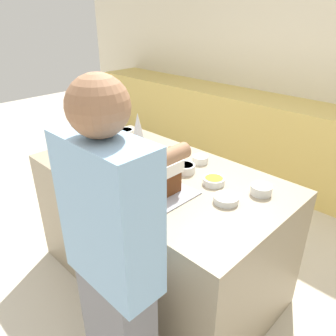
{
  "coord_description": "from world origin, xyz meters",
  "views": [
    {
      "loc": [
        1.39,
        -1.31,
        1.86
      ],
      "look_at": [
        0.1,
        0.0,
        0.95
      ],
      "focal_mm": 35.0,
      "sensor_mm": 36.0,
      "label": 1
    }
  ],
  "objects_px": {
    "person": "(115,267)",
    "candy_bowl_far_right": "(214,181)",
    "baking_tray": "(161,190)",
    "gingerbread_house": "(161,174)",
    "candy_bowl_far_left": "(185,168)",
    "candy_bowl_front_corner": "(151,167)",
    "decorative_tree": "(138,132)",
    "candy_bowl_near_tray_left": "(261,189)",
    "candy_bowl_behind_tray": "(125,132)",
    "candy_bowl_near_tray_right": "(200,159)",
    "candy_bowl_beside_tree": "(226,199)"
  },
  "relations": [
    {
      "from": "decorative_tree",
      "to": "candy_bowl_behind_tray",
      "type": "height_order",
      "value": "decorative_tree"
    },
    {
      "from": "person",
      "to": "candy_bowl_far_right",
      "type": "bearing_deg",
      "value": 98.0
    },
    {
      "from": "decorative_tree",
      "to": "candy_bowl_beside_tree",
      "type": "height_order",
      "value": "decorative_tree"
    },
    {
      "from": "baking_tray",
      "to": "candy_bowl_far_right",
      "type": "xyz_separation_m",
      "value": [
        0.17,
        0.29,
        0.02
      ]
    },
    {
      "from": "decorative_tree",
      "to": "candy_bowl_near_tray_left",
      "type": "relative_size",
      "value": 2.37
    },
    {
      "from": "candy_bowl_near_tray_left",
      "to": "gingerbread_house",
      "type": "bearing_deg",
      "value": -138.84
    },
    {
      "from": "candy_bowl_far_left",
      "to": "candy_bowl_front_corner",
      "type": "height_order",
      "value": "candy_bowl_far_left"
    },
    {
      "from": "candy_bowl_front_corner",
      "to": "person",
      "type": "height_order",
      "value": "person"
    },
    {
      "from": "candy_bowl_far_right",
      "to": "gingerbread_house",
      "type": "bearing_deg",
      "value": -120.61
    },
    {
      "from": "candy_bowl_near_tray_right",
      "to": "gingerbread_house",
      "type": "bearing_deg",
      "value": -79.71
    },
    {
      "from": "decorative_tree",
      "to": "candy_bowl_front_corner",
      "type": "xyz_separation_m",
      "value": [
        0.32,
        -0.17,
        -0.12
      ]
    },
    {
      "from": "candy_bowl_far_right",
      "to": "person",
      "type": "xyz_separation_m",
      "value": [
        0.12,
        -0.84,
        -0.05
      ]
    },
    {
      "from": "candy_bowl_near_tray_right",
      "to": "candy_bowl_far_right",
      "type": "height_order",
      "value": "candy_bowl_near_tray_right"
    },
    {
      "from": "candy_bowl_far_left",
      "to": "person",
      "type": "relative_size",
      "value": 0.08
    },
    {
      "from": "candy_bowl_far_left",
      "to": "person",
      "type": "xyz_separation_m",
      "value": [
        0.35,
        -0.84,
        -0.06
      ]
    },
    {
      "from": "candy_bowl_far_right",
      "to": "baking_tray",
      "type": "bearing_deg",
      "value": -120.65
    },
    {
      "from": "decorative_tree",
      "to": "candy_bowl_far_right",
      "type": "height_order",
      "value": "decorative_tree"
    },
    {
      "from": "candy_bowl_near_tray_left",
      "to": "candy_bowl_beside_tree",
      "type": "distance_m",
      "value": 0.23
    },
    {
      "from": "gingerbread_house",
      "to": "candy_bowl_beside_tree",
      "type": "height_order",
      "value": "gingerbread_house"
    },
    {
      "from": "candy_bowl_behind_tray",
      "to": "candy_bowl_beside_tree",
      "type": "height_order",
      "value": "candy_bowl_behind_tray"
    },
    {
      "from": "candy_bowl_far_left",
      "to": "candy_bowl_front_corner",
      "type": "relative_size",
      "value": 1.19
    },
    {
      "from": "baking_tray",
      "to": "candy_bowl_front_corner",
      "type": "xyz_separation_m",
      "value": [
        -0.24,
        0.14,
        0.02
      ]
    },
    {
      "from": "gingerbread_house",
      "to": "candy_bowl_far_right",
      "type": "relative_size",
      "value": 2.07
    },
    {
      "from": "baking_tray",
      "to": "candy_bowl_far_right",
      "type": "relative_size",
      "value": 2.9
    },
    {
      "from": "candy_bowl_front_corner",
      "to": "candy_bowl_beside_tree",
      "type": "bearing_deg",
      "value": 2.19
    },
    {
      "from": "candy_bowl_near_tray_right",
      "to": "candy_bowl_behind_tray",
      "type": "distance_m",
      "value": 0.81
    },
    {
      "from": "gingerbread_house",
      "to": "candy_bowl_near_tray_left",
      "type": "distance_m",
      "value": 0.58
    },
    {
      "from": "person",
      "to": "gingerbread_house",
      "type": "bearing_deg",
      "value": 117.28
    },
    {
      "from": "gingerbread_house",
      "to": "person",
      "type": "relative_size",
      "value": 0.16
    },
    {
      "from": "candy_bowl_behind_tray",
      "to": "candy_bowl_front_corner",
      "type": "height_order",
      "value": "candy_bowl_behind_tray"
    },
    {
      "from": "candy_bowl_near_tray_left",
      "to": "candy_bowl_front_corner",
      "type": "distance_m",
      "value": 0.71
    },
    {
      "from": "candy_bowl_far_left",
      "to": "candy_bowl_far_right",
      "type": "bearing_deg",
      "value": 1.35
    },
    {
      "from": "gingerbread_house",
      "to": "candy_bowl_far_right",
      "type": "distance_m",
      "value": 0.34
    },
    {
      "from": "candy_bowl_far_right",
      "to": "candy_bowl_beside_tree",
      "type": "distance_m",
      "value": 0.21
    },
    {
      "from": "gingerbread_house",
      "to": "decorative_tree",
      "type": "distance_m",
      "value": 0.64
    },
    {
      "from": "candy_bowl_far_right",
      "to": "candy_bowl_behind_tray",
      "type": "height_order",
      "value": "same"
    },
    {
      "from": "candy_bowl_front_corner",
      "to": "decorative_tree",
      "type": "bearing_deg",
      "value": 152.04
    },
    {
      "from": "candy_bowl_near_tray_left",
      "to": "person",
      "type": "xyz_separation_m",
      "value": [
        -0.15,
        -0.94,
        -0.06
      ]
    },
    {
      "from": "candy_bowl_front_corner",
      "to": "baking_tray",
      "type": "bearing_deg",
      "value": -31.04
    },
    {
      "from": "candy_bowl_far_left",
      "to": "baking_tray",
      "type": "bearing_deg",
      "value": -77.84
    },
    {
      "from": "candy_bowl_near_tray_left",
      "to": "candy_bowl_behind_tray",
      "type": "bearing_deg",
      "value": 176.8
    },
    {
      "from": "decorative_tree",
      "to": "candy_bowl_near_tray_left",
      "type": "bearing_deg",
      "value": 3.96
    },
    {
      "from": "candy_bowl_far_left",
      "to": "candy_bowl_behind_tray",
      "type": "bearing_deg",
      "value": 168.13
    },
    {
      "from": "baking_tray",
      "to": "candy_bowl_beside_tree",
      "type": "relative_size",
      "value": 2.78
    },
    {
      "from": "gingerbread_house",
      "to": "candy_bowl_far_left",
      "type": "relative_size",
      "value": 2.11
    },
    {
      "from": "baking_tray",
      "to": "gingerbread_house",
      "type": "bearing_deg",
      "value": 28.25
    },
    {
      "from": "gingerbread_house",
      "to": "person",
      "type": "xyz_separation_m",
      "value": [
        0.29,
        -0.56,
        -0.14
      ]
    },
    {
      "from": "decorative_tree",
      "to": "person",
      "type": "height_order",
      "value": "person"
    },
    {
      "from": "person",
      "to": "candy_bowl_near_tray_left",
      "type": "bearing_deg",
      "value": 81.02
    },
    {
      "from": "candy_bowl_far_right",
      "to": "candy_bowl_near_tray_left",
      "type": "bearing_deg",
      "value": 19.67
    }
  ]
}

